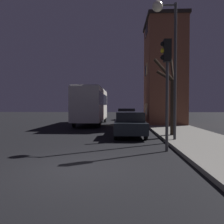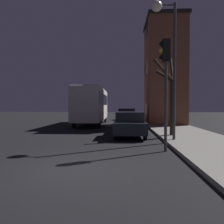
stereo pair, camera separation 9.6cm
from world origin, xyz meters
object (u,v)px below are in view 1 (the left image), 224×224
object	(u,v)px
car_far_lane	(126,114)
streetlamp	(166,36)
traffic_light	(166,72)
car_mid_lane	(126,117)
bus	(92,103)
bare_tree	(171,99)
car_near_lane	(130,124)

from	to	relation	value
car_far_lane	streetlamp	bearing A→B (deg)	-84.90
traffic_light	car_mid_lane	bearing A→B (deg)	96.62
traffic_light	bus	size ratio (longest dim) A/B	0.49
bare_tree	car_mid_lane	size ratio (longest dim) A/B	1.18
car_far_lane	car_mid_lane	bearing A→B (deg)	-91.14
bus	car_near_lane	xyz separation A→B (m)	(3.51, -8.46, -1.36)
traffic_light	car_near_lane	xyz separation A→B (m)	(-1.32, 4.30, -2.47)
streetlamp	bus	xyz separation A→B (m)	(-5.24, 10.52, -3.23)
bus	car_near_lane	distance (m)	9.27
car_mid_lane	streetlamp	bearing A→B (deg)	-79.55
bare_tree	bus	bearing A→B (deg)	124.41
car_mid_lane	car_near_lane	bearing A→B (deg)	-89.48
traffic_light	car_mid_lane	distance (m)	12.28
streetlamp	car_far_lane	bearing A→B (deg)	95.10
traffic_light	bare_tree	xyz separation A→B (m)	(1.12, 4.08, -0.96)
bus	car_near_lane	bearing A→B (deg)	-67.45
bus	car_mid_lane	xyz separation A→B (m)	(3.44, -0.81, -1.29)
bare_tree	traffic_light	bearing A→B (deg)	-105.35
car_near_lane	bare_tree	bearing A→B (deg)	-5.30
car_near_lane	car_mid_lane	world-z (taller)	car_mid_lane
bare_tree	car_near_lane	world-z (taller)	bare_tree
streetlamp	car_near_lane	distance (m)	5.32
bare_tree	bus	xyz separation A→B (m)	(-5.95, 8.69, -0.15)
bus	car_far_lane	distance (m)	8.58
bare_tree	car_far_lane	world-z (taller)	bare_tree
bus	car_near_lane	size ratio (longest dim) A/B	2.16
bare_tree	car_mid_lane	world-z (taller)	bare_tree
streetlamp	bare_tree	size ratio (longest dim) A/B	1.49
bare_tree	car_mid_lane	bearing A→B (deg)	107.65
streetlamp	car_far_lane	size ratio (longest dim) A/B	1.79
car_near_lane	streetlamp	bearing A→B (deg)	-50.07
traffic_light	bare_tree	world-z (taller)	bare_tree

